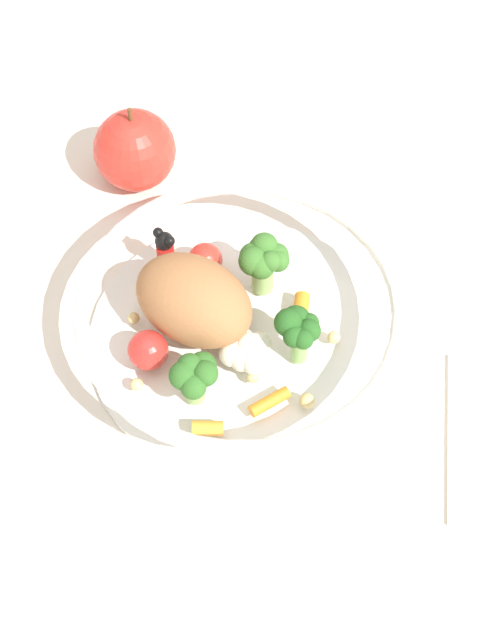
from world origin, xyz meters
name	(u,v)px	position (x,y,z in m)	size (l,w,h in m)	color
ground_plane	(233,325)	(0.00, 0.00, 0.00)	(2.40, 2.40, 0.00)	silver
food_container	(230,315)	(0.00, -0.01, 0.03)	(0.25, 0.25, 0.07)	white
loose_apple	(135,150)	(-0.12, 0.13, 0.04)	(0.07, 0.07, 0.08)	red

